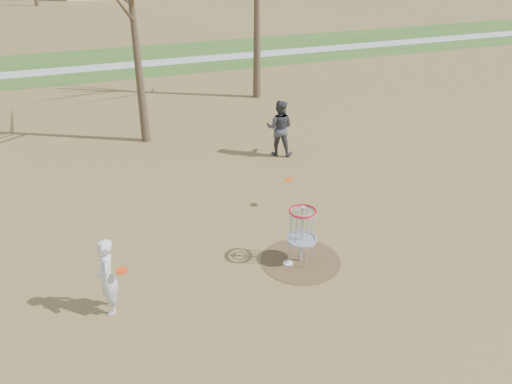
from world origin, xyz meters
TOP-DOWN VIEW (x-y plane):
  - ground at (0.00, 0.00)m, footprint 160.00×160.00m
  - green_band at (0.00, 21.00)m, footprint 160.00×8.00m
  - footpath at (0.00, 20.00)m, footprint 160.00×1.50m
  - dirt_circle at (0.00, 0.00)m, footprint 1.80×1.80m
  - player_standing at (-4.13, -0.19)m, footprint 0.41×0.60m
  - player_throwing at (1.91, 5.72)m, footprint 1.13×1.06m
  - disc_grounded at (-0.31, -0.01)m, footprint 0.22×0.22m
  - discs_in_play at (-1.45, 1.05)m, footprint 4.81×2.94m
  - disc_golf_basket at (0.00, 0.00)m, footprint 0.64×0.64m

SIDE VIEW (x-z plane):
  - ground at x=0.00m, z-range 0.00..0.00m
  - green_band at x=0.00m, z-range 0.00..0.01m
  - dirt_circle at x=0.00m, z-range 0.00..0.01m
  - footpath at x=0.00m, z-range 0.01..0.02m
  - disc_grounded at x=-0.31m, z-range 0.01..0.03m
  - player_standing at x=-4.13m, z-range 0.00..1.59m
  - disc_golf_basket at x=0.00m, z-range 0.24..1.59m
  - discs_in_play at x=-1.45m, z-range 0.81..1.02m
  - player_throwing at x=1.91m, z-range 0.00..1.84m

